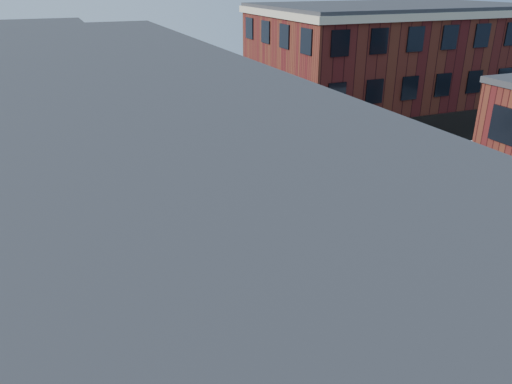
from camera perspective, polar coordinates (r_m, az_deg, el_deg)
The scene contains 8 objects.
ground at distance 32.05m, azimuth 0.88°, elevation -3.89°, with size 120.00×120.00×0.00m, color black.
sidewalk_ne at distance 59.02m, azimuth 11.65°, elevation 8.57°, with size 30.00×30.00×0.15m, color gray.
building_ne at distance 53.54m, azimuth 14.73°, elevation 13.31°, with size 25.00×16.00×12.00m, color #481213.
tree_near at distance 42.36m, azimuth 4.96°, elevation 7.51°, with size 2.69×2.69×4.49m.
tree_far at distance 47.65m, azimuth 1.60°, elevation 9.02°, with size 2.43×2.43×4.07m.
signal_pole at distance 23.22m, azimuth -7.85°, elevation -7.48°, with size 1.29×1.24×4.60m.
box_truck at distance 37.31m, azimuth 22.49°, elevation 1.75°, with size 8.85×3.07×3.95m.
traffic_cone at distance 28.40m, azimuth -0.74°, elevation -6.94°, with size 0.44×0.44×0.72m.
Camera 1 is at (-11.42, -26.10, 14.69)m, focal length 35.00 mm.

